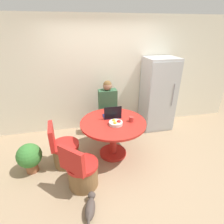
{
  "coord_description": "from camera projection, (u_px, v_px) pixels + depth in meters",
  "views": [
    {
      "loc": [
        -0.65,
        -2.5,
        2.31
      ],
      "look_at": [
        -0.03,
        0.38,
        0.9
      ],
      "focal_mm": 28.0,
      "sensor_mm": 36.0,
      "label": 1
    }
  ],
  "objects": [
    {
      "name": "coffee_cup",
      "position": [
        131.0,
        119.0,
        3.22
      ],
      "size": [
        0.09,
        0.09,
        0.1
      ],
      "color": "#B2332D",
      "rests_on": "dining_table"
    },
    {
      "name": "refrigerator",
      "position": [
        158.0,
        95.0,
        4.21
      ],
      "size": [
        0.72,
        0.63,
        1.74
      ],
      "color": "silver",
      "rests_on": "ground_plane"
    },
    {
      "name": "dining_table",
      "position": [
        113.0,
        130.0,
        3.32
      ],
      "size": [
        1.23,
        1.23,
        0.75
      ],
      "color": "#B2261E",
      "rests_on": "ground_plane"
    },
    {
      "name": "fruit_bowl",
      "position": [
        116.0,
        123.0,
        3.13
      ],
      "size": [
        0.25,
        0.25,
        0.1
      ],
      "color": "beige",
      "rests_on": "dining_table"
    },
    {
      "name": "chair_left_side",
      "position": [
        65.0,
        152.0,
        3.2
      ],
      "size": [
        0.5,
        0.5,
        0.84
      ],
      "rotation": [
        0.0,
        0.0,
        1.66
      ],
      "color": "brown",
      "rests_on": "ground_plane"
    },
    {
      "name": "wall_back",
      "position": [
        103.0,
        76.0,
        4.1
      ],
      "size": [
        7.0,
        0.06,
        2.6
      ],
      "color": "silver",
      "rests_on": "ground_plane"
    },
    {
      "name": "person_seated",
      "position": [
        107.0,
        106.0,
        4.01
      ],
      "size": [
        0.4,
        0.37,
        1.31
      ],
      "rotation": [
        0.0,
        0.0,
        3.14
      ],
      "color": "#2D2D38",
      "rests_on": "ground_plane"
    },
    {
      "name": "chair_near_left_corner",
      "position": [
        82.0,
        172.0,
        2.74
      ],
      "size": [
        0.57,
        0.57,
        0.84
      ],
      "rotation": [
        0.0,
        0.0,
        2.37
      ],
      "color": "brown",
      "rests_on": "ground_plane"
    },
    {
      "name": "cat",
      "position": [
        90.0,
        207.0,
        2.41
      ],
      "size": [
        0.21,
        0.47,
        0.16
      ],
      "rotation": [
        0.0,
        0.0,
        1.35
      ],
      "color": "#473D38",
      "rests_on": "ground_plane"
    },
    {
      "name": "potted_plant",
      "position": [
        30.0,
        157.0,
        3.01
      ],
      "size": [
        0.42,
        0.42,
        0.55
      ],
      "color": "#935638",
      "rests_on": "ground_plane"
    },
    {
      "name": "laptop",
      "position": [
        112.0,
        115.0,
        3.37
      ],
      "size": [
        0.33,
        0.22,
        0.25
      ],
      "rotation": [
        0.0,
        0.0,
        3.14
      ],
      "color": "#141947",
      "rests_on": "dining_table"
    },
    {
      "name": "ground_plane",
      "position": [
        118.0,
        163.0,
        3.33
      ],
      "size": [
        12.0,
        12.0,
        0.0
      ],
      "primitive_type": "plane",
      "color": "#9E8466"
    }
  ]
}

